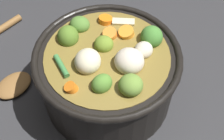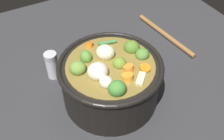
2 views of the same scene
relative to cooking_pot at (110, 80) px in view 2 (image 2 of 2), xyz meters
The scene contains 4 objects.
ground_plane 0.07m from the cooking_pot, 52.00° to the left, with size 1.10×1.10×0.00m, color #2D2D30.
cooking_pot is the anchor object (origin of this frame).
wooden_spoon 0.25m from the cooking_pot, 33.01° to the left, with size 0.20×0.26×0.02m.
salt_shaker 0.18m from the cooking_pot, 124.91° to the left, with size 0.03×0.03×0.08m.
Camera 2 is at (-0.22, -0.41, 0.56)m, focal length 43.74 mm.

